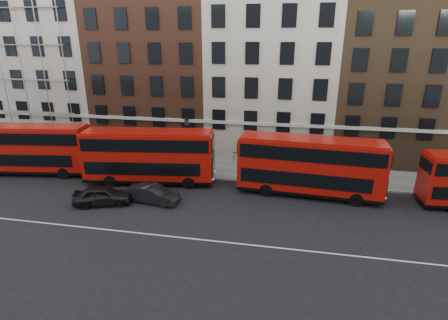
% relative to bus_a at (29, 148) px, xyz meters
% --- Properties ---
extents(ground, '(120.00, 120.00, 0.00)m').
position_rel_bus_a_xyz_m(ground, '(21.47, -6.27, -2.49)').
color(ground, black).
rests_on(ground, ground).
extents(pavement, '(80.00, 5.00, 0.15)m').
position_rel_bus_a_xyz_m(pavement, '(21.47, 4.23, -2.42)').
color(pavement, gray).
rests_on(pavement, ground).
extents(kerb, '(80.00, 0.30, 0.16)m').
position_rel_bus_a_xyz_m(kerb, '(21.47, 1.73, -2.41)').
color(kerb, gray).
rests_on(kerb, ground).
extents(road_centre_line, '(70.00, 0.12, 0.01)m').
position_rel_bus_a_xyz_m(road_centre_line, '(21.47, -8.27, -2.49)').
color(road_centre_line, white).
rests_on(road_centre_line, ground).
extents(building_terrace, '(64.00, 11.95, 22.00)m').
position_rel_bus_a_xyz_m(building_terrace, '(21.16, 11.61, 7.75)').
color(building_terrace, '#B9AFA0').
rests_on(building_terrace, ground).
extents(bus_a, '(11.30, 4.08, 4.64)m').
position_rel_bus_a_xyz_m(bus_a, '(0.00, 0.00, 0.00)').
color(bus_a, '#B61109').
rests_on(bus_a, ground).
extents(bus_b, '(11.50, 4.16, 4.73)m').
position_rel_bus_a_xyz_m(bus_b, '(11.77, -0.00, 0.05)').
color(bus_b, '#B61109').
rests_on(bus_b, ground).
extents(bus_c, '(11.55, 3.52, 4.78)m').
position_rel_bus_a_xyz_m(bus_c, '(25.42, 0.01, 0.07)').
color(bus_c, '#B61109').
rests_on(bus_c, ground).
extents(car_rear, '(4.74, 3.09, 1.50)m').
position_rel_bus_a_xyz_m(car_rear, '(9.87, -4.78, -1.74)').
color(car_rear, black).
rests_on(car_rear, ground).
extents(car_front, '(4.43, 2.08, 1.41)m').
position_rel_bus_a_xyz_m(car_front, '(13.48, -3.70, -1.79)').
color(car_front, black).
rests_on(car_front, ground).
extents(lamp_post_left, '(0.44, 0.44, 5.33)m').
position_rel_bus_a_xyz_m(lamp_post_left, '(14.55, 2.57, 0.59)').
color(lamp_post_left, black).
rests_on(lamp_post_left, pavement).
extents(iron_railings, '(6.60, 0.06, 1.00)m').
position_rel_bus_a_xyz_m(iron_railings, '(21.47, 6.43, -1.84)').
color(iron_railings, black).
rests_on(iron_railings, pavement).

